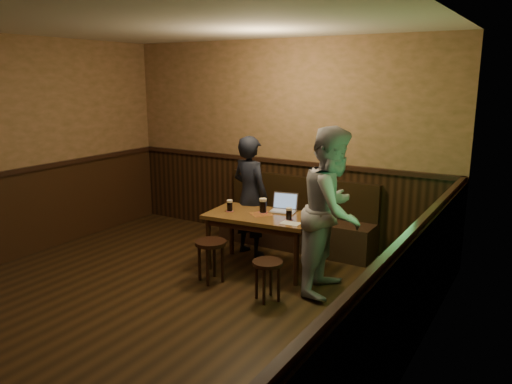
{
  "coord_description": "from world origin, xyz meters",
  "views": [
    {
      "loc": [
        3.31,
        -3.17,
        2.3
      ],
      "look_at": [
        0.38,
        1.69,
        0.98
      ],
      "focal_mm": 35.0,
      "sensor_mm": 36.0,
      "label": 1
    }
  ],
  "objects_px": {
    "stool_left": "(211,249)",
    "pint_left": "(230,206)",
    "pint_mid": "(263,205)",
    "bench": "(296,224)",
    "pub_table": "(261,221)",
    "stool_right": "(268,269)",
    "pint_right": "(289,214)",
    "laptop": "(284,207)",
    "person_suit": "(250,196)",
    "person_grey": "(332,211)"
  },
  "relations": [
    {
      "from": "bench",
      "to": "pint_mid",
      "type": "relative_size",
      "value": 12.36
    },
    {
      "from": "pub_table",
      "to": "stool_right",
      "type": "distance_m",
      "value": 0.93
    },
    {
      "from": "person_suit",
      "to": "stool_right",
      "type": "bearing_deg",
      "value": 142.25
    },
    {
      "from": "stool_right",
      "to": "person_grey",
      "type": "distance_m",
      "value": 0.93
    },
    {
      "from": "laptop",
      "to": "person_grey",
      "type": "relative_size",
      "value": 0.19
    },
    {
      "from": "stool_left",
      "to": "pint_left",
      "type": "height_order",
      "value": "pint_left"
    },
    {
      "from": "stool_left",
      "to": "pint_left",
      "type": "bearing_deg",
      "value": 101.11
    },
    {
      "from": "pint_mid",
      "to": "bench",
      "type": "bearing_deg",
      "value": 88.79
    },
    {
      "from": "pint_left",
      "to": "pint_right",
      "type": "xyz_separation_m",
      "value": [
        0.79,
        0.04,
        0.0
      ]
    },
    {
      "from": "pint_mid",
      "to": "person_suit",
      "type": "height_order",
      "value": "person_suit"
    },
    {
      "from": "pub_table",
      "to": "pint_left",
      "type": "height_order",
      "value": "pint_left"
    },
    {
      "from": "laptop",
      "to": "pint_left",
      "type": "bearing_deg",
      "value": -160.33
    },
    {
      "from": "pub_table",
      "to": "pint_left",
      "type": "xyz_separation_m",
      "value": [
        -0.4,
        -0.09,
        0.16
      ]
    },
    {
      "from": "pint_left",
      "to": "laptop",
      "type": "distance_m",
      "value": 0.66
    },
    {
      "from": "stool_left",
      "to": "person_grey",
      "type": "distance_m",
      "value": 1.44
    },
    {
      "from": "stool_left",
      "to": "pint_mid",
      "type": "bearing_deg",
      "value": 69.26
    },
    {
      "from": "person_suit",
      "to": "pub_table",
      "type": "bearing_deg",
      "value": 149.25
    },
    {
      "from": "pub_table",
      "to": "pint_right",
      "type": "bearing_deg",
      "value": -12.07
    },
    {
      "from": "pint_mid",
      "to": "person_suit",
      "type": "distance_m",
      "value": 0.47
    },
    {
      "from": "bench",
      "to": "pint_right",
      "type": "distance_m",
      "value": 1.16
    },
    {
      "from": "pub_table",
      "to": "person_grey",
      "type": "height_order",
      "value": "person_grey"
    },
    {
      "from": "pint_left",
      "to": "laptop",
      "type": "xyz_separation_m",
      "value": [
        0.57,
        0.34,
        -0.02
      ]
    },
    {
      "from": "pint_mid",
      "to": "person_grey",
      "type": "height_order",
      "value": "person_grey"
    },
    {
      "from": "pub_table",
      "to": "stool_right",
      "type": "xyz_separation_m",
      "value": [
        0.51,
        -0.74,
        -0.25
      ]
    },
    {
      "from": "pint_mid",
      "to": "pint_right",
      "type": "xyz_separation_m",
      "value": [
        0.41,
        -0.12,
        -0.02
      ]
    },
    {
      "from": "pub_table",
      "to": "pint_mid",
      "type": "xyz_separation_m",
      "value": [
        -0.02,
        0.07,
        0.18
      ]
    },
    {
      "from": "bench",
      "to": "pint_right",
      "type": "relative_size",
      "value": 15.22
    },
    {
      "from": "pint_left",
      "to": "pint_mid",
      "type": "xyz_separation_m",
      "value": [
        0.38,
        0.16,
        0.02
      ]
    },
    {
      "from": "person_grey",
      "to": "person_suit",
      "type": "bearing_deg",
      "value": 64.28
    },
    {
      "from": "laptop",
      "to": "person_suit",
      "type": "height_order",
      "value": "person_suit"
    },
    {
      "from": "laptop",
      "to": "person_suit",
      "type": "xyz_separation_m",
      "value": [
        -0.55,
        0.12,
        0.04
      ]
    },
    {
      "from": "bench",
      "to": "stool_left",
      "type": "bearing_deg",
      "value": -100.26
    },
    {
      "from": "stool_left",
      "to": "pint_left",
      "type": "distance_m",
      "value": 0.68
    },
    {
      "from": "pint_right",
      "to": "pint_mid",
      "type": "bearing_deg",
      "value": 164.22
    },
    {
      "from": "stool_right",
      "to": "pint_right",
      "type": "height_order",
      "value": "pint_right"
    },
    {
      "from": "pint_mid",
      "to": "person_grey",
      "type": "relative_size",
      "value": 0.1
    },
    {
      "from": "bench",
      "to": "pint_mid",
      "type": "distance_m",
      "value": 1.0
    },
    {
      "from": "bench",
      "to": "person_grey",
      "type": "bearing_deg",
      "value": -48.72
    },
    {
      "from": "pint_left",
      "to": "pint_mid",
      "type": "bearing_deg",
      "value": 22.53
    },
    {
      "from": "person_suit",
      "to": "pint_right",
      "type": "bearing_deg",
      "value": 165.12
    },
    {
      "from": "pint_left",
      "to": "person_suit",
      "type": "height_order",
      "value": "person_suit"
    },
    {
      "from": "person_suit",
      "to": "person_grey",
      "type": "bearing_deg",
      "value": 172.22
    },
    {
      "from": "pub_table",
      "to": "pint_mid",
      "type": "height_order",
      "value": "pint_mid"
    },
    {
      "from": "bench",
      "to": "stool_left",
      "type": "relative_size",
      "value": 4.54
    },
    {
      "from": "stool_left",
      "to": "person_grey",
      "type": "height_order",
      "value": "person_grey"
    },
    {
      "from": "pub_table",
      "to": "stool_right",
      "type": "relative_size",
      "value": 3.12
    },
    {
      "from": "stool_right",
      "to": "pint_left",
      "type": "distance_m",
      "value": 1.19
    },
    {
      "from": "person_grey",
      "to": "pint_right",
      "type": "bearing_deg",
      "value": 75.04
    },
    {
      "from": "pint_right",
      "to": "person_suit",
      "type": "distance_m",
      "value": 0.88
    },
    {
      "from": "bench",
      "to": "stool_left",
      "type": "distance_m",
      "value": 1.62
    }
  ]
}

